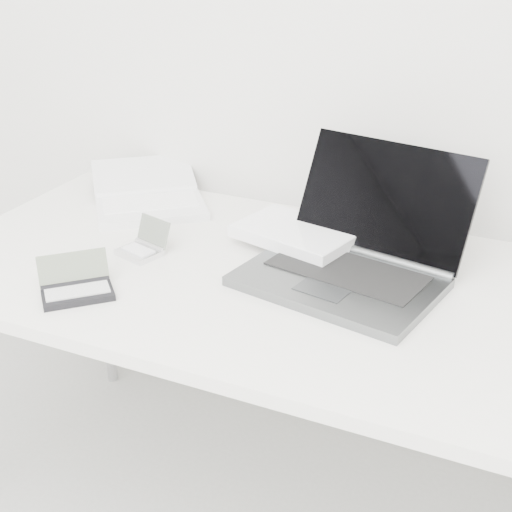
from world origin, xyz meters
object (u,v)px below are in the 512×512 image
at_px(desk, 276,294).
at_px(palmtop_charcoal, 77,288).
at_px(netbook_open_white, 149,198).
at_px(laptop_large, 336,250).

xyz_separation_m(desk, palmtop_charcoal, (-0.35, -0.25, 0.06)).
bearing_deg(palmtop_charcoal, netbook_open_white, 61.30).
height_order(desk, palmtop_charcoal, palmtop_charcoal).
distance_m(desk, palmtop_charcoal, 0.43).
relative_size(netbook_open_white, palmtop_charcoal, 2.62).
distance_m(desk, laptop_large, 0.17).
relative_size(desk, palmtop_charcoal, 8.97).
bearing_deg(netbook_open_white, palmtop_charcoal, -113.17).
relative_size(desk, laptop_large, 2.84).
height_order(laptop_large, palmtop_charcoal, laptop_large).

